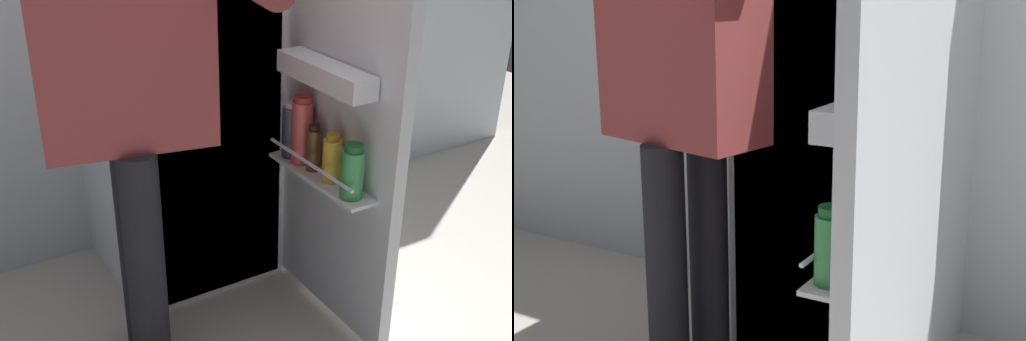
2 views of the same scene
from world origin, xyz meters
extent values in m
cube|color=silver|center=(0.00, 0.53, 0.80)|extent=(0.62, 0.56, 1.61)
cube|color=white|center=(0.00, 0.25, 0.80)|extent=(0.58, 0.01, 1.57)
cube|color=white|center=(0.00, 0.30, 0.87)|extent=(0.54, 0.09, 0.01)
cube|color=silver|center=(0.33, -0.05, 0.82)|extent=(0.05, 0.60, 1.58)
cube|color=white|center=(0.26, -0.05, 0.57)|extent=(0.10, 0.48, 0.01)
cylinder|color=silver|center=(0.21, -0.05, 0.63)|extent=(0.01, 0.46, 0.01)
cube|color=white|center=(0.26, -0.05, 0.93)|extent=(0.09, 0.41, 0.07)
cylinder|color=gold|center=(0.26, -0.10, 0.65)|extent=(0.06, 0.06, 0.14)
cylinder|color=#BC8419|center=(0.26, -0.10, 0.73)|extent=(0.04, 0.04, 0.02)
cylinder|color=brown|center=(0.26, 0.00, 0.65)|extent=(0.05, 0.05, 0.14)
cylinder|color=black|center=(0.26, 0.00, 0.73)|extent=(0.04, 0.04, 0.02)
cylinder|color=green|center=(0.25, -0.22, 0.66)|extent=(0.07, 0.07, 0.16)
cylinder|color=#195B28|center=(0.25, -0.22, 0.75)|extent=(0.06, 0.06, 0.02)
cylinder|color=#333842|center=(0.26, 0.13, 0.67)|extent=(0.06, 0.06, 0.18)
cylinder|color=silver|center=(0.26, 0.13, 0.77)|extent=(0.05, 0.05, 0.02)
cylinder|color=#DB4C47|center=(0.26, 0.07, 0.69)|extent=(0.07, 0.07, 0.22)
cylinder|color=#B22D28|center=(0.26, 0.07, 0.81)|extent=(0.06, 0.06, 0.02)
cylinder|color=white|center=(0.26, 0.15, 0.65)|extent=(0.05, 0.05, 0.14)
cylinder|color=#335BB2|center=(0.26, 0.15, 0.73)|extent=(0.05, 0.05, 0.02)
cylinder|color=black|center=(-0.32, 0.15, 0.39)|extent=(0.12, 0.12, 0.78)
cylinder|color=black|center=(-0.36, -0.02, 0.39)|extent=(0.12, 0.12, 0.78)
cube|color=#9E3D3D|center=(-0.34, 0.07, 1.06)|extent=(0.51, 0.31, 0.56)
cylinder|color=#9E3D3D|center=(-0.29, 0.30, 1.04)|extent=(0.08, 0.08, 0.52)
camera|label=1|loc=(-0.89, -1.60, 1.52)|focal=45.31mm
camera|label=2|loc=(0.83, -1.53, 1.21)|focal=49.31mm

